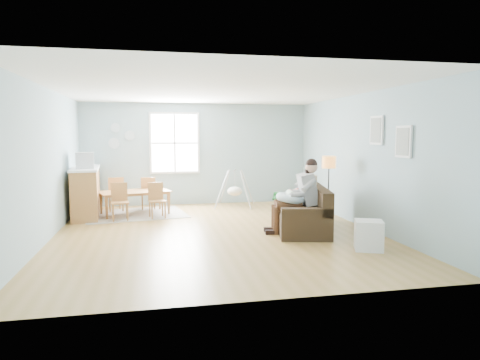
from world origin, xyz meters
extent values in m
cube|color=olive|center=(0.00, 0.00, -0.04)|extent=(8.40, 9.40, 0.08)
cube|color=white|center=(0.00, 0.00, 3.00)|extent=(8.40, 9.40, 0.60)
cube|color=#8EAFBA|center=(0.00, 4.66, 1.35)|extent=(8.40, 0.08, 3.90)
cube|color=#8EAFBA|center=(0.00, -4.66, 1.35)|extent=(8.40, 0.08, 3.90)
cube|color=#8EAFBA|center=(4.16, 0.00, 1.35)|extent=(0.08, 9.40, 3.90)
cube|color=white|center=(-0.60, 3.47, 1.65)|extent=(1.32, 0.06, 1.62)
cube|color=white|center=(-0.60, 3.44, 1.65)|extent=(1.20, 0.02, 1.50)
cube|color=white|center=(-0.60, 3.43, 1.65)|extent=(1.20, 0.03, 0.04)
cube|color=white|center=(-0.60, 3.43, 1.65)|extent=(0.04, 0.03, 1.50)
cube|color=white|center=(2.97, -1.50, 1.75)|extent=(0.04, 0.44, 0.54)
cube|color=slate|center=(2.94, -1.50, 1.75)|extent=(0.01, 0.36, 0.46)
cube|color=white|center=(2.97, -0.60, 1.95)|extent=(0.04, 0.44, 0.54)
cube|color=slate|center=(2.94, -0.60, 1.95)|extent=(0.01, 0.36, 0.46)
cylinder|color=#A0B3C0|center=(-2.10, 3.47, 2.05)|extent=(0.24, 0.02, 0.24)
cylinder|color=#A0B3C0|center=(-1.75, 3.47, 1.85)|extent=(0.26, 0.02, 0.26)
cylinder|color=#A0B3C0|center=(-2.15, 3.47, 1.65)|extent=(0.28, 0.02, 0.28)
cube|color=black|center=(1.68, -0.06, 0.21)|extent=(1.35, 2.27, 0.42)
cube|color=black|center=(2.02, -0.14, 0.64)|extent=(0.66, 2.11, 0.43)
cube|color=black|center=(1.47, -1.00, 0.50)|extent=(0.93, 0.40, 0.16)
cube|color=black|center=(1.89, 0.87, 0.50)|extent=(0.93, 0.40, 0.16)
cube|color=#166323|center=(1.81, 0.63, 0.54)|extent=(1.18, 1.09, 0.04)
cube|color=#B3A989|center=(2.08, 0.41, 0.78)|extent=(0.24, 0.53, 0.52)
cube|color=gray|center=(1.71, -0.37, 0.84)|extent=(0.43, 0.51, 0.63)
sphere|color=tan|center=(1.77, -0.38, 1.26)|extent=(0.23, 0.23, 0.23)
sphere|color=black|center=(1.77, -0.38, 1.31)|extent=(0.22, 0.22, 0.22)
cylinder|color=#362313|center=(1.32, -0.43, 0.54)|extent=(0.50, 0.23, 0.17)
cylinder|color=#362313|center=(1.35, -0.20, 0.54)|extent=(0.50, 0.23, 0.17)
cylinder|color=#362313|center=(1.09, -0.40, 0.26)|extent=(0.14, 0.14, 0.52)
cylinder|color=#362313|center=(1.12, -0.17, 0.26)|extent=(0.14, 0.14, 0.52)
cube|color=black|center=(1.00, -0.39, 0.04)|extent=(0.26, 0.14, 0.08)
cube|color=black|center=(1.03, -0.16, 0.04)|extent=(0.26, 0.14, 0.08)
torus|color=silver|center=(1.39, -0.31, 0.67)|extent=(0.67, 0.66, 0.23)
cylinder|color=silver|center=(1.39, -0.31, 0.74)|extent=(0.16, 0.31, 0.13)
sphere|color=tan|center=(1.42, -0.14, 0.76)|extent=(0.11, 0.11, 0.11)
cube|color=silver|center=(1.77, 0.12, 0.71)|extent=(0.29, 0.31, 0.37)
sphere|color=tan|center=(1.80, 0.11, 0.96)|extent=(0.17, 0.17, 0.17)
sphere|color=black|center=(1.80, 0.11, 0.99)|extent=(0.17, 0.17, 0.17)
cylinder|color=#D53458|center=(1.52, 0.11, 0.54)|extent=(0.32, 0.16, 0.09)
cylinder|color=#D53458|center=(1.55, 0.25, 0.54)|extent=(0.32, 0.16, 0.09)
cylinder|color=#D53458|center=(1.38, 0.14, 0.37)|extent=(0.08, 0.08, 0.30)
cylinder|color=#D53458|center=(1.41, 0.28, 0.37)|extent=(0.08, 0.08, 0.30)
cylinder|color=black|center=(2.49, 0.49, 0.01)|extent=(0.25, 0.25, 0.03)
cylinder|color=black|center=(2.49, 0.49, 0.62)|extent=(0.03, 0.03, 1.24)
cylinder|color=orange|center=(2.49, 0.49, 1.29)|extent=(0.28, 0.28, 0.25)
cube|color=white|center=(2.24, -1.77, 0.24)|extent=(0.55, 0.52, 0.48)
cube|color=black|center=(2.06, -1.69, 0.24)|extent=(0.15, 0.32, 0.39)
cube|color=#A19C93|center=(-1.60, 2.21, 0.01)|extent=(2.51, 2.06, 0.01)
imported|color=brown|center=(-1.60, 2.21, 0.28)|extent=(1.76, 1.28, 0.55)
cube|color=olive|center=(-1.89, 1.52, 0.40)|extent=(0.41, 0.41, 0.04)
cube|color=olive|center=(-1.92, 1.68, 0.62)|extent=(0.35, 0.08, 0.41)
cylinder|color=olive|center=(-2.02, 1.35, 0.20)|extent=(0.04, 0.04, 0.40)
cylinder|color=olive|center=(-1.73, 1.39, 0.20)|extent=(0.04, 0.04, 0.40)
cylinder|color=olive|center=(-2.06, 1.65, 0.20)|extent=(0.04, 0.04, 0.40)
cylinder|color=olive|center=(-1.76, 1.68, 0.20)|extent=(0.04, 0.04, 0.40)
cube|color=olive|center=(-1.10, 1.65, 0.39)|extent=(0.42, 0.42, 0.03)
cube|color=olive|center=(-1.13, 1.81, 0.60)|extent=(0.34, 0.10, 0.39)
cylinder|color=olive|center=(-1.21, 1.48, 0.19)|extent=(0.04, 0.04, 0.39)
cylinder|color=olive|center=(-0.92, 1.54, 0.19)|extent=(0.04, 0.04, 0.39)
cylinder|color=olive|center=(-1.27, 1.77, 0.19)|extent=(0.04, 0.04, 0.39)
cylinder|color=olive|center=(-0.98, 1.82, 0.19)|extent=(0.04, 0.04, 0.39)
cube|color=olive|center=(-2.10, 2.76, 0.41)|extent=(0.48, 0.48, 0.04)
cube|color=olive|center=(-2.05, 2.60, 0.64)|extent=(0.36, 0.14, 0.42)
cylinder|color=olive|center=(-2.00, 2.96, 0.21)|extent=(0.04, 0.04, 0.41)
cylinder|color=olive|center=(-2.30, 2.86, 0.21)|extent=(0.04, 0.04, 0.41)
cylinder|color=olive|center=(-1.91, 2.66, 0.21)|extent=(0.04, 0.04, 0.41)
cylinder|color=olive|center=(-2.21, 2.57, 0.21)|extent=(0.04, 0.04, 0.41)
cube|color=olive|center=(-1.31, 2.90, 0.40)|extent=(0.39, 0.39, 0.04)
cube|color=olive|center=(-1.30, 2.73, 0.62)|extent=(0.36, 0.05, 0.41)
cylinder|color=olive|center=(-1.16, 3.05, 0.20)|extent=(0.04, 0.04, 0.40)
cylinder|color=olive|center=(-1.46, 3.04, 0.20)|extent=(0.04, 0.04, 0.40)
cylinder|color=olive|center=(-1.15, 2.75, 0.20)|extent=(0.04, 0.04, 0.40)
cylinder|color=olive|center=(-1.45, 2.74, 0.20)|extent=(0.04, 0.04, 0.40)
cube|color=brown|center=(-2.70, 2.30, 0.55)|extent=(0.72, 2.01, 1.09)
cube|color=white|center=(-2.70, 2.30, 1.10)|extent=(0.77, 2.05, 0.04)
cube|color=silver|center=(-2.64, 1.92, 1.30)|extent=(0.42, 0.40, 0.36)
cube|color=black|center=(-2.82, 1.89, 1.30)|extent=(0.06, 0.30, 0.25)
cylinder|color=silver|center=(0.89, 2.78, 0.96)|extent=(0.19, 0.53, 0.04)
ellipsoid|color=beige|center=(0.89, 2.78, 0.41)|extent=(0.39, 0.39, 0.24)
cylinder|color=silver|center=(0.89, 2.78, 0.68)|extent=(0.01, 0.01, 0.43)
cylinder|color=silver|center=(0.51, 2.57, 0.49)|extent=(0.42, 0.25, 0.95)
cylinder|color=silver|center=(1.09, 2.40, 0.49)|extent=(0.23, 0.43, 0.95)
cylinder|color=silver|center=(0.69, 3.16, 0.49)|extent=(0.23, 0.43, 0.95)
cylinder|color=silver|center=(1.27, 2.98, 0.49)|extent=(0.42, 0.25, 0.95)
camera|label=1|loc=(-1.16, -8.01, 1.86)|focal=32.00mm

